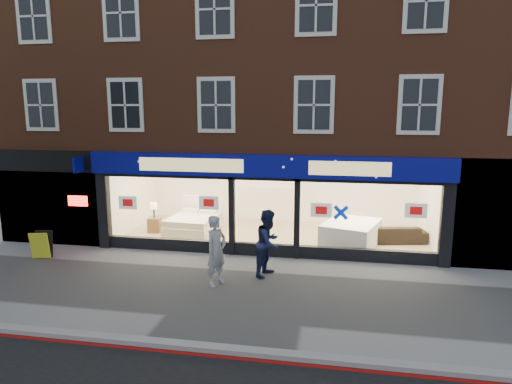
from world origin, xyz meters
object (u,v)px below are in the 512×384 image
(mattress_stack, at_px, (351,234))
(a_board, at_px, (42,245))
(pedestrian_grey, at_px, (216,251))
(pedestrian_blue, at_px, (269,243))
(sofa, at_px, (395,234))
(display_bed, at_px, (194,222))

(mattress_stack, distance_m, a_board, 10.08)
(a_board, relative_size, pedestrian_grey, 0.46)
(pedestrian_grey, relative_size, pedestrian_blue, 1.00)
(a_board, bearing_deg, sofa, 3.57)
(sofa, distance_m, a_board, 11.75)
(pedestrian_grey, bearing_deg, a_board, 105.94)
(pedestrian_grey, bearing_deg, sofa, -22.01)
(sofa, distance_m, pedestrian_blue, 5.39)
(pedestrian_grey, distance_m, pedestrian_blue, 1.59)
(mattress_stack, bearing_deg, pedestrian_grey, -132.70)
(pedestrian_grey, xyz_separation_m, pedestrian_blue, (1.27, 0.96, 0.00))
(pedestrian_grey, bearing_deg, display_bed, 50.88)
(pedestrian_blue, bearing_deg, mattress_stack, -21.08)
(mattress_stack, xyz_separation_m, a_board, (-9.67, -2.84, -0.06))
(mattress_stack, height_order, pedestrian_grey, pedestrian_grey)
(pedestrian_grey, bearing_deg, mattress_stack, -16.26)
(display_bed, bearing_deg, sofa, 3.60)
(mattress_stack, bearing_deg, pedestrian_blue, -128.38)
(mattress_stack, relative_size, pedestrian_grey, 1.28)
(display_bed, bearing_deg, pedestrian_grey, -60.99)
(mattress_stack, xyz_separation_m, sofa, (1.55, 0.65, -0.11))
(display_bed, distance_m, sofa, 7.35)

